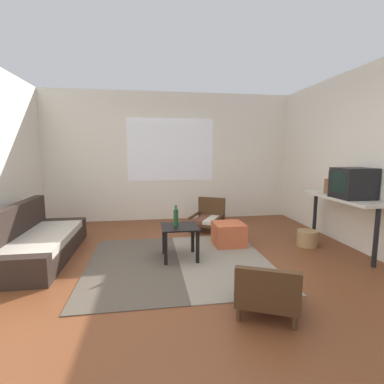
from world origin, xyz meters
The scene contains 14 objects.
ground_plane centered at (0.00, 0.00, 0.00)m, with size 7.80×7.80×0.00m, color brown.
far_wall_with_window centered at (0.00, 3.06, 1.35)m, with size 5.60×0.13×2.70m.
side_wall_right centered at (2.66, 0.30, 1.35)m, with size 0.12×6.60×2.70m, color silver.
area_rug centered at (-0.10, 0.49, 0.01)m, with size 2.38×2.18×0.01m.
couch centered at (-2.03, 0.95, 0.22)m, with size 0.79×1.94×0.75m.
coffee_table centered at (-0.07, 0.64, 0.35)m, with size 0.50×0.50×0.46m.
armchair_by_window centered at (0.63, 2.07, 0.24)m, with size 0.78×0.82×0.58m.
armchair_striped_foreground centered at (0.56, -0.82, 0.22)m, with size 0.74×0.75×0.50m.
ottoman_orange centered at (0.75, 1.09, 0.18)m, with size 0.47×0.47×0.36m, color #BC5633.
console_shelf centered at (2.35, 0.65, 0.73)m, with size 0.48×1.46×0.81m.
crt_television centered at (2.35, 0.46, 1.03)m, with size 0.46×0.44×0.43m.
clay_vase centered at (2.35, 0.94, 0.95)m, with size 0.20×0.20×0.36m.
glass_bottle centered at (-0.12, 0.66, 0.58)m, with size 0.06×0.06×0.29m.
wicker_basket centered at (1.96, 0.87, 0.12)m, with size 0.31×0.31×0.25m, color #9E7A4C.
Camera 1 is at (-0.48, -3.10, 1.47)m, focal length 26.53 mm.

